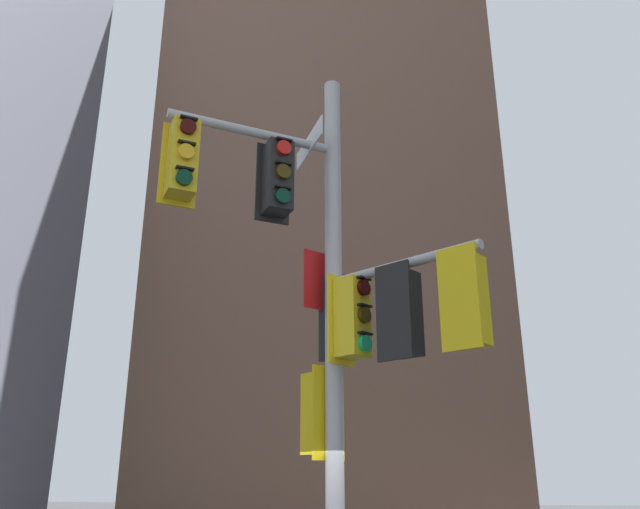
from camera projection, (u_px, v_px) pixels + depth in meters
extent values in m
cube|color=brown|center=(344.00, 220.00, 34.17)|extent=(15.17, 15.17, 30.59)
cylinder|color=#B2B2B5|center=(334.00, 342.00, 8.14)|extent=(0.22, 0.22, 7.65)
cylinder|color=#B2B2B5|center=(254.00, 133.00, 8.60)|extent=(1.95, 1.47, 0.12)
cylinder|color=#B2B2B5|center=(401.00, 265.00, 7.72)|extent=(1.91, 1.23, 0.12)
cube|color=black|center=(273.00, 183.00, 8.70)|extent=(0.41, 0.31, 1.14)
cube|color=black|center=(278.00, 178.00, 8.54)|extent=(0.47, 0.47, 1.00)
cylinder|color=red|center=(284.00, 148.00, 8.48)|extent=(0.20, 0.17, 0.20)
cube|color=black|center=(284.00, 140.00, 8.52)|extent=(0.22, 0.19, 0.02)
cylinder|color=#3C2C06|center=(283.00, 172.00, 8.37)|extent=(0.20, 0.17, 0.20)
cube|color=black|center=(284.00, 163.00, 8.40)|extent=(0.22, 0.19, 0.02)
cylinder|color=#06311C|center=(283.00, 196.00, 8.25)|extent=(0.20, 0.17, 0.20)
cube|color=black|center=(283.00, 187.00, 8.28)|extent=(0.22, 0.19, 0.02)
cube|color=gold|center=(179.00, 165.00, 8.19)|extent=(0.41, 0.31, 1.14)
cube|color=gold|center=(182.00, 159.00, 8.03)|extent=(0.47, 0.47, 1.00)
cylinder|color=#360605|center=(188.00, 127.00, 7.98)|extent=(0.20, 0.17, 0.20)
cube|color=black|center=(189.00, 118.00, 8.01)|extent=(0.22, 0.19, 0.02)
cylinder|color=yellow|center=(186.00, 152.00, 7.86)|extent=(0.20, 0.17, 0.20)
cube|color=black|center=(187.00, 143.00, 7.90)|extent=(0.22, 0.19, 0.02)
cylinder|color=#06311C|center=(184.00, 178.00, 7.74)|extent=(0.20, 0.17, 0.20)
cube|color=black|center=(185.00, 168.00, 7.78)|extent=(0.22, 0.19, 0.02)
cube|color=black|center=(393.00, 311.00, 7.38)|extent=(0.43, 0.28, 1.14)
cube|color=black|center=(403.00, 314.00, 7.52)|extent=(0.47, 0.47, 1.00)
cylinder|color=#360605|center=(411.00, 288.00, 7.77)|extent=(0.20, 0.16, 0.20)
cube|color=black|center=(411.00, 279.00, 7.82)|extent=(0.23, 0.18, 0.02)
cylinder|color=#3C2C06|center=(413.00, 317.00, 7.65)|extent=(0.20, 0.16, 0.20)
cube|color=black|center=(413.00, 307.00, 7.70)|extent=(0.23, 0.18, 0.02)
cylinder|color=#19C672|center=(414.00, 346.00, 7.54)|extent=(0.20, 0.16, 0.20)
cube|color=black|center=(414.00, 336.00, 7.58)|extent=(0.23, 0.18, 0.02)
cube|color=yellow|center=(459.00, 297.00, 6.83)|extent=(0.43, 0.28, 1.14)
cube|color=yellow|center=(468.00, 300.00, 6.96)|extent=(0.47, 0.47, 1.00)
cylinder|color=red|center=(475.00, 274.00, 7.22)|extent=(0.20, 0.16, 0.20)
cube|color=black|center=(474.00, 264.00, 7.26)|extent=(0.23, 0.18, 0.02)
cylinder|color=#3C2C06|center=(477.00, 304.00, 7.10)|extent=(0.20, 0.16, 0.20)
cube|color=black|center=(477.00, 294.00, 7.15)|extent=(0.23, 0.18, 0.02)
cylinder|color=#06311C|center=(480.00, 335.00, 6.99)|extent=(0.20, 0.16, 0.20)
cube|color=black|center=(479.00, 324.00, 7.03)|extent=(0.23, 0.18, 0.02)
cube|color=black|center=(336.00, 317.00, 8.37)|extent=(0.48, 0.09, 1.14)
cube|color=black|center=(341.00, 320.00, 8.54)|extent=(0.38, 0.38, 1.00)
cylinder|color=#360605|center=(344.00, 299.00, 8.84)|extent=(0.21, 0.08, 0.20)
cube|color=black|center=(344.00, 291.00, 8.88)|extent=(0.23, 0.10, 0.02)
cylinder|color=yellow|center=(345.00, 324.00, 8.72)|extent=(0.21, 0.08, 0.20)
cube|color=black|center=(345.00, 315.00, 8.77)|extent=(0.23, 0.10, 0.02)
cylinder|color=#06311C|center=(345.00, 349.00, 8.60)|extent=(0.21, 0.08, 0.20)
cube|color=black|center=(345.00, 341.00, 8.65)|extent=(0.23, 0.10, 0.02)
cube|color=yellow|center=(328.00, 412.00, 7.95)|extent=(0.34, 0.38, 1.14)
cube|color=yellow|center=(319.00, 414.00, 8.09)|extent=(0.48, 0.48, 1.00)
cylinder|color=red|center=(310.00, 387.00, 8.36)|extent=(0.18, 0.19, 0.20)
cube|color=black|center=(310.00, 378.00, 8.40)|extent=(0.20, 0.21, 0.02)
cylinder|color=#3C2C06|center=(310.00, 415.00, 8.24)|extent=(0.18, 0.19, 0.20)
cube|color=black|center=(310.00, 405.00, 8.29)|extent=(0.20, 0.21, 0.02)
cylinder|color=#06311C|center=(310.00, 443.00, 8.13)|extent=(0.18, 0.19, 0.20)
cube|color=black|center=(309.00, 433.00, 8.17)|extent=(0.20, 0.21, 0.02)
cube|color=yellow|center=(341.00, 320.00, 8.15)|extent=(0.28, 0.42, 1.14)
cube|color=yellow|center=(352.00, 318.00, 8.03)|extent=(0.47, 0.47, 1.00)
cylinder|color=#360605|center=(364.00, 288.00, 8.02)|extent=(0.16, 0.20, 0.20)
cube|color=black|center=(364.00, 279.00, 8.05)|extent=(0.18, 0.22, 0.02)
cylinder|color=#3C2C06|center=(365.00, 315.00, 7.90)|extent=(0.16, 0.20, 0.20)
cube|color=black|center=(365.00, 306.00, 7.94)|extent=(0.18, 0.22, 0.02)
cylinder|color=#19C672|center=(365.00, 343.00, 7.78)|extent=(0.16, 0.20, 0.20)
cube|color=black|center=(365.00, 333.00, 7.82)|extent=(0.18, 0.22, 0.02)
cube|color=white|center=(309.00, 145.00, 8.96)|extent=(0.59, 1.01, 0.28)
cube|color=#19479E|center=(309.00, 145.00, 8.96)|extent=(0.56, 0.98, 0.24)
cube|color=red|center=(323.00, 282.00, 8.59)|extent=(0.43, 0.50, 0.80)
cube|color=white|center=(323.00, 282.00, 8.59)|extent=(0.40, 0.46, 0.76)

